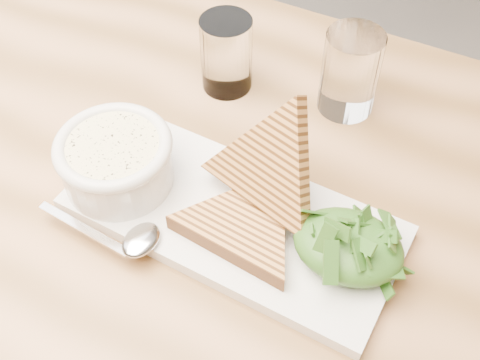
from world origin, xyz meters
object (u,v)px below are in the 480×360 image
at_px(glass_near, 226,54).
at_px(glass_far, 350,72).
at_px(soup_bowl, 117,165).
at_px(table_top, 122,206).
at_px(platter, 233,218).

xyz_separation_m(glass_near, glass_far, (0.15, 0.02, 0.00)).
distance_m(soup_bowl, glass_near, 0.21).
distance_m(table_top, platter, 0.14).
height_order(soup_bowl, glass_near, glass_near).
height_order(platter, soup_bowl, soup_bowl).
bearing_deg(table_top, soup_bowl, 96.43).
bearing_deg(table_top, glass_near, 80.03).
height_order(table_top, platter, platter).
height_order(platter, glass_near, glass_near).
relative_size(glass_near, glass_far, 0.93).
xyz_separation_m(platter, glass_near, (-0.09, 0.20, 0.04)).
bearing_deg(soup_bowl, platter, 1.98).
distance_m(table_top, glass_near, 0.23).
bearing_deg(glass_far, glass_near, -172.24).
bearing_deg(glass_near, table_top, -99.97).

